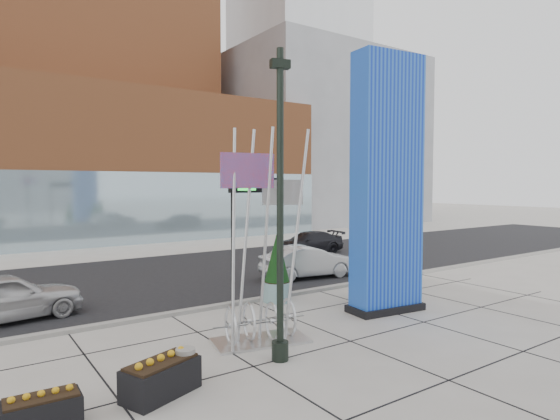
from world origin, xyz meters
TOP-DOWN VIEW (x-y plane):
  - ground at (0.00, 0.00)m, footprint 160.00×160.00m
  - street_asphalt at (0.00, 10.00)m, footprint 80.00×12.00m
  - curb_edge at (0.00, 4.00)m, footprint 80.00×0.30m
  - tower_podium at (1.00, 27.00)m, footprint 34.00×10.00m
  - tower_glass_front at (1.00, 22.20)m, footprint 34.00×0.60m
  - building_grey_parking at (26.00, 32.00)m, footprint 20.00×18.00m
  - building_pale_office at (36.00, 48.00)m, footprint 16.00×16.00m
  - blue_pylon at (4.00, 0.53)m, footprint 2.60×1.39m
  - lamp_post at (-1.28, -1.03)m, footprint 0.49×0.40m
  - public_art_sculpture at (-0.95, 0.33)m, footprint 2.68×1.76m
  - concrete_bollard at (-3.69, -1.09)m, footprint 0.41×0.41m
  - overhead_street_sign at (0.87, 3.80)m, footprint 2.06×0.29m
  - round_planter_east at (4.62, 1.80)m, footprint 0.95×0.95m
  - round_planter_mid at (5.20, 1.88)m, footprint 1.03×1.03m
  - round_planter_west at (1.80, 3.60)m, footprint 0.99×0.99m
  - box_planter_north at (-6.37, -1.28)m, footprint 1.25×0.66m
  - box_planter_south at (-4.25, -1.20)m, footprint 1.67×1.25m
  - car_white_west at (-6.36, 6.18)m, footprint 4.59×2.40m
  - car_silver_mid at (5.29, 6.25)m, footprint 4.44×2.15m
  - car_dark_east at (9.75, 11.96)m, footprint 4.62×2.24m

SIDE VIEW (x-z plane):
  - ground at x=0.00m, z-range 0.00..0.00m
  - street_asphalt at x=0.00m, z-range 0.00..0.02m
  - curb_edge at x=0.00m, z-range 0.00..0.12m
  - box_planter_north at x=-6.37m, z-range -0.03..0.65m
  - box_planter_south at x=-4.25m, z-range -0.03..0.79m
  - concrete_bollard at x=-3.69m, z-range 0.00..0.79m
  - car_dark_east at x=9.75m, z-range 0.00..1.29m
  - car_silver_mid at x=5.29m, z-range 0.00..1.40m
  - car_white_west at x=-6.36m, z-range 0.00..1.49m
  - round_planter_east at x=4.62m, z-range -0.06..2.31m
  - round_planter_west at x=1.80m, z-range -0.07..2.41m
  - round_planter_mid at x=5.20m, z-range -0.07..2.51m
  - public_art_sculpture at x=-0.95m, z-range -1.33..4.28m
  - tower_glass_front at x=1.00m, z-range 0.00..5.00m
  - lamp_post at x=-1.28m, z-range -0.66..6.58m
  - overhead_street_sign at x=0.87m, z-range 1.57..5.94m
  - blue_pylon at x=4.00m, z-range -0.14..8.16m
  - tower_podium at x=1.00m, z-range 0.00..11.00m
  - building_grey_parking at x=26.00m, z-range 0.00..18.00m
  - building_pale_office at x=36.00m, z-range 0.00..55.00m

